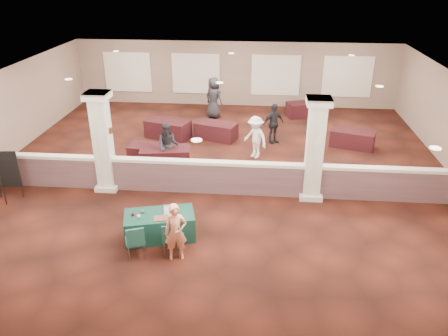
# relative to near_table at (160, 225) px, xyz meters

# --- Properties ---
(ground) EXTENTS (16.00, 16.00, 0.00)m
(ground) POSITION_rel_near_table_xyz_m (1.19, 4.09, -0.35)
(ground) COLOR #431910
(ground) RESTS_ON ground
(wall_back) EXTENTS (16.00, 0.04, 3.20)m
(wall_back) POSITION_rel_near_table_xyz_m (1.19, 12.09, 1.25)
(wall_back) COLOR #7C6456
(wall_back) RESTS_ON ground
(wall_front) EXTENTS (16.00, 0.04, 3.20)m
(wall_front) POSITION_rel_near_table_xyz_m (1.19, -3.91, 1.25)
(wall_front) COLOR #7C6456
(wall_front) RESTS_ON ground
(ceiling) EXTENTS (16.00, 16.00, 0.02)m
(ceiling) POSITION_rel_near_table_xyz_m (1.19, 4.09, 2.85)
(ceiling) COLOR silver
(ceiling) RESTS_ON wall_back
(partition_wall) EXTENTS (15.60, 0.28, 1.10)m
(partition_wall) POSITION_rel_near_table_xyz_m (1.19, 2.59, 0.22)
(partition_wall) COLOR brown
(partition_wall) RESTS_ON ground
(column_left) EXTENTS (0.72, 0.72, 3.20)m
(column_left) POSITION_rel_near_table_xyz_m (-2.31, 2.59, 1.29)
(column_left) COLOR beige
(column_left) RESTS_ON ground
(column_right) EXTENTS (0.72, 0.72, 3.20)m
(column_right) POSITION_rel_near_table_xyz_m (4.19, 2.59, 1.29)
(column_right) COLOR beige
(column_right) RESTS_ON ground
(sconce_left) EXTENTS (0.12, 0.12, 0.18)m
(sconce_left) POSITION_rel_near_table_xyz_m (-2.59, 2.59, 1.65)
(sconce_left) COLOR brown
(sconce_left) RESTS_ON column_left
(sconce_right) EXTENTS (0.12, 0.12, 0.18)m
(sconce_right) POSITION_rel_near_table_xyz_m (-2.03, 2.59, 1.65)
(sconce_right) COLOR brown
(sconce_right) RESTS_ON column_left
(near_table) EXTENTS (1.98, 1.33, 0.70)m
(near_table) POSITION_rel_near_table_xyz_m (0.00, 0.00, 0.00)
(near_table) COLOR #0F3A31
(near_table) RESTS_ON ground
(conf_chair_main) EXTENTS (0.46, 0.47, 0.92)m
(conf_chair_main) POSITION_rel_near_table_xyz_m (0.49, -0.78, 0.19)
(conf_chair_main) COLOR #1E5854
(conf_chair_main) RESTS_ON ground
(conf_chair_side) EXTENTS (0.60, 0.60, 0.92)m
(conf_chair_side) POSITION_rel_near_table_xyz_m (-0.38, -0.96, 0.19)
(conf_chair_side) COLOR #1E5854
(conf_chair_side) RESTS_ON ground
(easel_board) EXTENTS (0.97, 0.53, 1.65)m
(easel_board) POSITION_rel_near_table_xyz_m (-5.08, 1.51, 0.70)
(easel_board) COLOR black
(easel_board) RESTS_ON ground
(woman) EXTENTS (0.61, 0.48, 1.50)m
(woman) POSITION_rel_near_table_xyz_m (0.61, -0.87, 0.40)
(woman) COLOR #FF8A6E
(woman) RESTS_ON ground
(far_table_front_left) EXTENTS (1.78, 1.03, 0.69)m
(far_table_front_left) POSITION_rel_near_table_xyz_m (-1.31, 4.67, -0.00)
(far_table_front_left) COLOR black
(far_table_front_left) RESTS_ON ground
(far_table_front_center) EXTENTS (1.86, 1.15, 0.71)m
(far_table_front_center) POSITION_rel_near_table_xyz_m (-0.81, 4.39, 0.01)
(far_table_front_center) COLOR black
(far_table_front_center) RESTS_ON ground
(far_table_front_right) EXTENTS (1.84, 1.30, 0.68)m
(far_table_front_right) POSITION_rel_near_table_xyz_m (6.20, 6.90, -0.01)
(far_table_front_right) COLOR black
(far_table_front_right) RESTS_ON ground
(far_table_back_left) EXTENTS (2.00, 1.43, 0.73)m
(far_table_back_left) POSITION_rel_near_table_xyz_m (-1.31, 7.29, 0.02)
(far_table_back_left) COLOR black
(far_table_back_left) RESTS_ON ground
(far_table_back_center) EXTENTS (1.86, 1.33, 0.68)m
(far_table_back_center) POSITION_rel_near_table_xyz_m (0.72, 7.29, -0.01)
(far_table_back_center) COLOR black
(far_table_back_center) RESTS_ON ground
(far_table_back_right) EXTENTS (1.85, 1.33, 0.68)m
(far_table_back_right) POSITION_rel_near_table_xyz_m (4.62, 10.59, -0.01)
(far_table_back_right) COLOR black
(far_table_back_right) RESTS_ON ground
(attendee_a) EXTENTS (0.79, 0.44, 1.64)m
(attendee_a) POSITION_rel_near_table_xyz_m (-0.67, 4.39, 0.47)
(attendee_a) COLOR black
(attendee_a) RESTS_ON ground
(attendee_b) EXTENTS (1.08, 1.02, 1.60)m
(attendee_b) POSITION_rel_near_table_xyz_m (2.38, 5.54, 0.45)
(attendee_b) COLOR silver
(attendee_b) RESTS_ON ground
(attendee_c) EXTENTS (1.04, 0.91, 1.62)m
(attendee_c) POSITION_rel_near_table_xyz_m (3.06, 7.11, 0.46)
(attendee_c) COLOR black
(attendee_c) RESTS_ON ground
(attendee_d) EXTENTS (1.06, 0.95, 1.90)m
(attendee_d) POSITION_rel_near_table_xyz_m (0.32, 10.03, 0.60)
(attendee_d) COLOR black
(attendee_d) RESTS_ON ground
(laptop_base) EXTENTS (0.36, 0.29, 0.02)m
(laptop_base) POSITION_rel_near_table_xyz_m (0.29, 0.03, 0.36)
(laptop_base) COLOR silver
(laptop_base) RESTS_ON near_table
(laptop_screen) EXTENTS (0.31, 0.09, 0.21)m
(laptop_screen) POSITION_rel_near_table_xyz_m (0.26, 0.13, 0.47)
(laptop_screen) COLOR silver
(laptop_screen) RESTS_ON near_table
(screen_glow) EXTENTS (0.28, 0.08, 0.18)m
(screen_glow) POSITION_rel_near_table_xyz_m (0.26, 0.12, 0.46)
(screen_glow) COLOR silver
(screen_glow) RESTS_ON near_table
(knitting) EXTENTS (0.44, 0.37, 0.03)m
(knitting) POSITION_rel_near_table_xyz_m (0.11, -0.22, 0.36)
(knitting) COLOR #AA431B
(knitting) RESTS_ON near_table
(yarn_cream) EXTENTS (0.10, 0.10, 0.10)m
(yarn_cream) POSITION_rel_near_table_xyz_m (-0.48, -0.22, 0.40)
(yarn_cream) COLOR beige
(yarn_cream) RESTS_ON near_table
(yarn_red) EXTENTS (0.10, 0.10, 0.10)m
(yarn_red) POSITION_rel_near_table_xyz_m (-0.66, -0.12, 0.40)
(yarn_red) COLOR #601B13
(yarn_red) RESTS_ON near_table
(yarn_grey) EXTENTS (0.10, 0.10, 0.10)m
(yarn_grey) POSITION_rel_near_table_xyz_m (-0.44, 0.00, 0.40)
(yarn_grey) COLOR #535359
(yarn_grey) RESTS_ON near_table
(scissors) EXTENTS (0.12, 0.06, 0.01)m
(scissors) POSITION_rel_near_table_xyz_m (0.67, -0.10, 0.35)
(scissors) COLOR #AF121E
(scissors) RESTS_ON near_table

